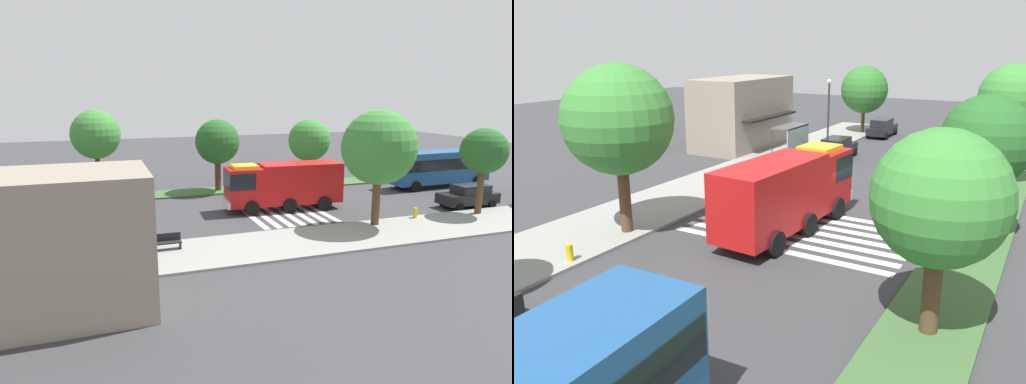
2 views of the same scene
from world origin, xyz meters
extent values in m
plane|color=#38383A|center=(0.00, 0.00, 0.00)|extent=(120.00, 120.00, 0.00)
cube|color=gray|center=(0.00, 8.50, 0.07)|extent=(60.00, 5.20, 0.14)
cube|color=#3D6033|center=(0.00, -7.40, 0.07)|extent=(60.00, 3.00, 0.14)
cube|color=silver|center=(-5.66, 0.00, 0.01)|extent=(0.45, 10.61, 0.01)
cube|color=silver|center=(-4.76, 0.00, 0.01)|extent=(0.45, 10.61, 0.01)
cube|color=silver|center=(-3.86, 0.00, 0.01)|extent=(0.45, 10.61, 0.01)
cube|color=silver|center=(-2.96, 0.00, 0.01)|extent=(0.45, 10.61, 0.01)
cube|color=silver|center=(-2.06, 0.00, 0.01)|extent=(0.45, 10.61, 0.01)
cube|color=silver|center=(-1.16, 0.00, 0.01)|extent=(0.45, 10.61, 0.01)
cube|color=silver|center=(-0.26, 0.00, 0.01)|extent=(0.45, 10.61, 0.01)
cube|color=#B71414|center=(-0.21, 0.39, 1.96)|extent=(2.82, 2.63, 2.82)
cube|color=#B71414|center=(-4.66, 0.67, 2.06)|extent=(6.38, 2.85, 3.02)
cube|color=black|center=(0.19, 0.37, 2.52)|extent=(2.07, 2.60, 1.24)
cube|color=silver|center=(1.22, 0.30, 0.80)|extent=(0.39, 2.48, 0.50)
cube|color=yellow|center=(-0.21, 0.39, 3.49)|extent=(1.97, 1.84, 0.24)
cylinder|color=black|center=(-0.40, 1.64, 0.55)|extent=(1.12, 0.37, 1.10)
cylinder|color=black|center=(-0.55, -0.82, 0.55)|extent=(1.12, 0.37, 1.10)
cylinder|color=black|center=(-6.13, 1.99, 0.55)|extent=(1.12, 0.37, 1.10)
cylinder|color=black|center=(-6.29, -0.47, 0.55)|extent=(1.12, 0.37, 1.10)
cylinder|color=black|center=(-3.33, 1.82, 0.55)|extent=(1.12, 0.37, 1.10)
cylinder|color=black|center=(-3.49, -0.64, 0.55)|extent=(1.12, 0.37, 1.10)
cube|color=black|center=(-17.32, 4.70, 0.72)|extent=(4.74, 1.93, 0.81)
cube|color=black|center=(-17.55, 4.70, 1.45)|extent=(2.66, 1.69, 0.65)
cylinder|color=black|center=(-15.75, 5.63, 0.32)|extent=(0.64, 0.22, 0.64)
cylinder|color=black|center=(-15.76, 3.74, 0.32)|extent=(0.64, 0.22, 0.64)
cylinder|color=black|center=(-18.87, 5.66, 0.32)|extent=(0.64, 0.22, 0.64)
cylinder|color=black|center=(-18.88, 3.76, 0.32)|extent=(0.64, 0.22, 0.64)
cube|color=black|center=(12.75, 4.70, 0.67)|extent=(4.35, 1.89, 0.71)
cube|color=black|center=(12.54, 4.69, 1.33)|extent=(2.45, 1.64, 0.60)
cylinder|color=black|center=(14.17, 5.63, 0.32)|extent=(0.64, 0.23, 0.64)
cylinder|color=black|center=(14.19, 3.80, 0.32)|extent=(0.64, 0.23, 0.64)
cylinder|color=black|center=(11.31, 5.59, 0.32)|extent=(0.64, 0.23, 0.64)
cylinder|color=black|center=(11.34, 3.76, 0.32)|extent=(0.64, 0.23, 0.64)
cube|color=navy|center=(-20.63, -2.65, 1.96)|extent=(10.42, 2.90, 2.91)
cube|color=black|center=(-20.63, -2.65, 2.31)|extent=(10.21, 2.95, 1.05)
cylinder|color=black|center=(-24.20, -4.05, 0.50)|extent=(1.01, 0.33, 1.00)
cylinder|color=black|center=(-24.29, -1.50, 0.50)|extent=(1.01, 0.33, 1.00)
cylinder|color=black|center=(-16.97, -3.80, 0.50)|extent=(1.01, 0.33, 1.00)
cylinder|color=black|center=(-17.06, -1.25, 0.50)|extent=(1.01, 0.33, 1.00)
cube|color=#4C4C51|center=(10.65, 7.72, 2.54)|extent=(3.50, 1.40, 0.12)
cube|color=#8C9E99|center=(10.65, 7.06, 1.34)|extent=(3.50, 0.08, 2.40)
cylinder|color=#333338|center=(8.95, 8.37, 1.34)|extent=(0.08, 0.08, 2.40)
cylinder|color=#333338|center=(12.35, 8.37, 1.34)|extent=(0.08, 0.08, 2.40)
cube|color=black|center=(6.65, 7.46, 0.55)|extent=(1.60, 0.50, 0.08)
cube|color=black|center=(6.65, 7.24, 0.82)|extent=(1.60, 0.06, 0.45)
cube|color=black|center=(5.93, 7.46, 0.33)|extent=(0.08, 0.45, 0.37)
cube|color=black|center=(7.37, 7.46, 0.33)|extent=(0.08, 0.45, 0.37)
cylinder|color=#2D2D30|center=(15.01, 6.50, 2.81)|extent=(0.16, 0.16, 5.33)
cube|color=gray|center=(12.90, 13.46, 2.93)|extent=(9.46, 4.73, 5.86)
cube|color=black|center=(12.90, 10.70, 2.80)|extent=(7.56, 0.80, 0.16)
cylinder|color=#513823|center=(-16.23, 6.90, 1.87)|extent=(0.46, 0.46, 3.47)
sphere|color=#235B23|center=(-16.23, 6.90, 4.76)|extent=(3.28, 3.28, 3.28)
cylinder|color=#513823|center=(-7.39, 6.90, 1.88)|extent=(0.53, 0.53, 3.48)
sphere|color=#387F33|center=(-7.39, 6.90, 5.35)|extent=(4.92, 4.92, 4.92)
cylinder|color=#513823|center=(-9.24, -7.40, 1.55)|extent=(0.56, 0.56, 2.82)
sphere|color=#387F33|center=(-9.24, -7.40, 4.36)|extent=(4.02, 4.02, 4.02)
cylinder|color=#47301E|center=(-0.18, -7.40, 1.65)|extent=(0.55, 0.55, 3.01)
sphere|color=#235B23|center=(-0.18, -7.40, 4.54)|extent=(3.98, 3.98, 3.98)
cylinder|color=#47301E|center=(10.07, -7.40, 2.11)|extent=(0.38, 0.38, 3.95)
sphere|color=#387F33|center=(10.07, -7.40, 5.49)|extent=(4.01, 4.01, 4.01)
cylinder|color=gold|center=(-11.06, 6.40, 0.49)|extent=(0.28, 0.28, 0.70)
camera|label=1|loc=(10.09, 32.65, 8.92)|focal=32.37mm
camera|label=2|loc=(-23.61, -10.04, 8.56)|focal=35.86mm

